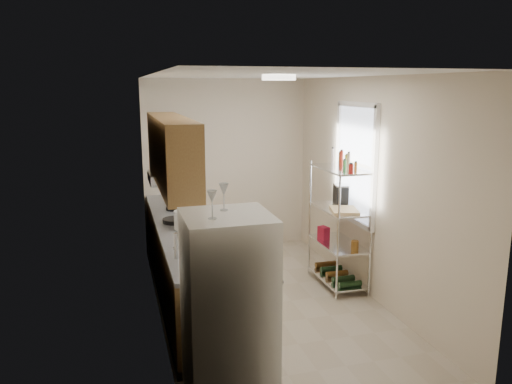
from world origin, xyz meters
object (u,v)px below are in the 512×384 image
at_px(refrigerator, 228,314).
at_px(frying_pan_large, 175,220).
at_px(rice_cooker, 185,220).
at_px(espresso_machine, 341,195).
at_px(cutting_board, 344,210).

distance_m(refrigerator, frying_pan_large, 2.33).
xyz_separation_m(refrigerator, rice_cooker, (-0.04, 2.03, 0.22)).
bearing_deg(espresso_machine, cutting_board, -96.03).
bearing_deg(cutting_board, espresso_machine, 72.98).
relative_size(refrigerator, frying_pan_large, 5.53).
distance_m(cutting_board, espresso_machine, 0.34).
relative_size(cutting_board, espresso_machine, 1.52).
xyz_separation_m(frying_pan_large, cutting_board, (1.98, -0.45, 0.10)).
distance_m(refrigerator, rice_cooker, 2.05).
relative_size(refrigerator, espresso_machine, 5.98).
relative_size(rice_cooker, frying_pan_large, 0.90).
xyz_separation_m(rice_cooker, cutting_board, (1.90, -0.16, 0.02)).
xyz_separation_m(cutting_board, espresso_machine, (0.09, 0.30, 0.12)).
relative_size(rice_cooker, cutting_board, 0.64).
distance_m(rice_cooker, frying_pan_large, 0.31).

